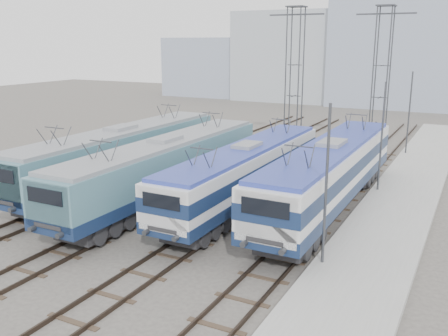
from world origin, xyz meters
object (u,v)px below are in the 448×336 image
locomotive_center_right (246,170)px  mast_front (326,189)px  mast_mid (382,139)px  locomotive_center_left (164,166)px  locomotive_far_right (330,171)px  locomotive_far_left (120,152)px  catenary_tower_west (294,76)px  catenary_tower_east (381,77)px  mast_rear (409,115)px

locomotive_center_right → mast_front: bearing=-43.0°
locomotive_center_right → mast_mid: 8.89m
locomotive_center_left → locomotive_far_right: (9.00, 2.97, 0.11)m
mast_mid → locomotive_far_left: bearing=-158.1°
locomotive_center_left → locomotive_center_right: bearing=19.7°
locomotive_far_right → catenary_tower_west: (-6.75, 12.73, 4.25)m
locomotive_far_left → catenary_tower_east: size_ratio=1.56×
locomotive_far_left → mast_mid: mast_mid is taller
locomotive_center_right → mast_front: mast_front is taller
catenary_tower_west → mast_mid: size_ratio=1.71×
locomotive_far_right → catenary_tower_east: 15.33m
locomotive_far_left → catenary_tower_west: 16.27m
mast_front → mast_mid: bearing=90.0°
locomotive_center_left → mast_front: (10.85, -4.30, 1.21)m
locomotive_center_right → catenary_tower_west: size_ratio=1.44×
locomotive_center_left → locomotive_far_right: bearing=18.3°
catenary_tower_west → mast_rear: bearing=24.9°
locomotive_center_left → mast_rear: (10.85, 19.70, 1.21)m
catenary_tower_west → catenary_tower_east: 6.80m
locomotive_far_left → mast_mid: 16.58m
locomotive_far_right → catenary_tower_east: catenary_tower_east is taller
locomotive_far_right → catenary_tower_west: 15.02m
locomotive_far_left → locomotive_far_right: size_ratio=1.00×
catenary_tower_west → mast_front: (8.60, -20.00, -3.14)m
locomotive_far_right → catenary_tower_west: catenary_tower_west is taller
catenary_tower_west → catenary_tower_east: bearing=17.1°
locomotive_center_right → catenary_tower_west: 14.94m
locomotive_far_left → mast_front: mast_front is taller
catenary_tower_west → catenary_tower_east: size_ratio=1.00×
locomotive_center_left → locomotive_center_right: locomotive_center_left is taller
locomotive_center_left → mast_mid: 13.36m
locomotive_far_left → catenary_tower_east: bearing=50.7°
locomotive_center_left → catenary_tower_west: (2.25, 15.70, 4.36)m
locomotive_center_right → mast_rear: mast_rear is taller
mast_rear → locomotive_far_right: bearing=-96.3°
locomotive_far_right → mast_rear: size_ratio=2.68×
locomotive_far_right → mast_mid: bearing=68.6°
locomotive_far_left → locomotive_center_right: (9.00, 0.07, -0.12)m
locomotive_center_left → locomotive_center_right: size_ratio=1.06×
locomotive_center_right → catenary_tower_east: catenary_tower_east is taller
locomotive_far_right → mast_front: size_ratio=2.68×
locomotive_center_left → catenary_tower_west: size_ratio=1.53×
locomotive_center_left → catenary_tower_east: (8.75, 17.70, 4.36)m
locomotive_far_right → catenary_tower_east: bearing=91.0°
locomotive_far_right → mast_front: 7.59m
mast_front → mast_mid: 12.00m
locomotive_far_left → locomotive_far_right: locomotive_far_right is taller
locomotive_center_left → mast_rear: mast_rear is taller
locomotive_center_left → mast_front: size_ratio=2.62×
catenary_tower_east → mast_front: 22.32m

